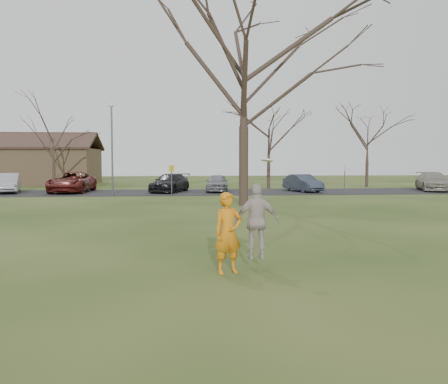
{
  "coord_description": "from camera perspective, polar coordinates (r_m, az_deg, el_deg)",
  "views": [
    {
      "loc": [
        -1.21,
        -10.03,
        2.48
      ],
      "look_at": [
        0.0,
        4.0,
        1.5
      ],
      "focal_mm": 37.86,
      "sensor_mm": 36.0,
      "label": 1
    }
  ],
  "objects": [
    {
      "name": "ground",
      "position": [
        10.41,
        1.93,
        -9.82
      ],
      "size": [
        120.0,
        120.0,
        0.0
      ],
      "primitive_type": "plane",
      "color": "#1E380F",
      "rests_on": "ground"
    },
    {
      "name": "parking_strip",
      "position": [
        35.14,
        -2.95,
        -0.03
      ],
      "size": [
        62.0,
        6.5,
        0.04
      ],
      "primitive_type": "cube",
      "color": "black",
      "rests_on": "ground"
    },
    {
      "name": "player_defender",
      "position": [
        10.28,
        0.51,
        -4.96
      ],
      "size": [
        0.75,
        0.61,
        1.77
      ],
      "primitive_type": "imported",
      "rotation": [
        0.0,
        0.0,
        0.33
      ],
      "color": "orange",
      "rests_on": "ground"
    },
    {
      "name": "car_1",
      "position": [
        37.63,
        -24.63,
        1.0
      ],
      "size": [
        2.57,
        4.56,
        1.42
      ],
      "primitive_type": "imported",
      "rotation": [
        0.0,
        0.0,
        0.26
      ],
      "color": "#9E9FA4",
      "rests_on": "parking_strip"
    },
    {
      "name": "car_2",
      "position": [
        36.44,
        -17.89,
        1.16
      ],
      "size": [
        2.82,
        5.61,
        1.52
      ],
      "primitive_type": "imported",
      "rotation": [
        0.0,
        0.0,
        -0.05
      ],
      "color": "#581814",
      "rests_on": "parking_strip"
    },
    {
      "name": "car_3",
      "position": [
        35.33,
        -6.56,
        1.11
      ],
      "size": [
        3.34,
        5.05,
        1.36
      ],
      "primitive_type": "imported",
      "rotation": [
        0.0,
        0.0,
        -0.34
      ],
      "color": "black",
      "rests_on": "parking_strip"
    },
    {
      "name": "car_4",
      "position": [
        35.38,
        -0.83,
        1.12
      ],
      "size": [
        1.98,
        4.06,
        1.33
      ],
      "primitive_type": "imported",
      "rotation": [
        0.0,
        0.0,
        -0.11
      ],
      "color": "gray",
      "rests_on": "parking_strip"
    },
    {
      "name": "car_5",
      "position": [
        35.97,
        9.48,
        1.08
      ],
      "size": [
        2.44,
        4.17,
        1.3
      ],
      "primitive_type": "imported",
      "rotation": [
        0.0,
        0.0,
        0.29
      ],
      "color": "#303849",
      "rests_on": "parking_strip"
    },
    {
      "name": "car_7",
      "position": [
        40.05,
        23.93,
        1.19
      ],
      "size": [
        3.39,
        5.33,
        1.44
      ],
      "primitive_type": "imported",
      "rotation": [
        0.0,
        0.0,
        -0.3
      ],
      "color": "gray",
      "rests_on": "parking_strip"
    },
    {
      "name": "catching_play",
      "position": [
        10.62,
        4.03,
        -3.53
      ],
      "size": [
        1.0,
        0.43,
        2.27
      ],
      "color": "#B2A6A0",
      "rests_on": "ground"
    },
    {
      "name": "lamp_post",
      "position": [
        32.92,
        -13.38,
        6.48
      ],
      "size": [
        0.34,
        0.34,
        6.27
      ],
      "color": "#47474C",
      "rests_on": "ground"
    },
    {
      "name": "sign_yellow",
      "position": [
        32.06,
        -6.35,
        2.13
      ],
      "size": [
        0.35,
        0.35,
        2.08
      ],
      "color": "#47474C",
      "rests_on": "ground"
    },
    {
      "name": "sign_white",
      "position": [
        33.95,
        14.35,
        2.13
      ],
      "size": [
        0.35,
        0.35,
        2.08
      ],
      "color": "#47474C",
      "rests_on": "ground"
    },
    {
      "name": "big_tree",
      "position": [
        25.64,
        2.41,
        14.14
      ],
      "size": [
        9.0,
        9.0,
        14.0
      ],
      "primitive_type": null,
      "color": "#352821",
      "rests_on": "ground"
    },
    {
      "name": "small_tree_row",
      "position": [
        40.51,
        3.02,
        5.99
      ],
      "size": [
        55.0,
        5.9,
        8.5
      ],
      "color": "#352821",
      "rests_on": "ground"
    }
  ]
}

